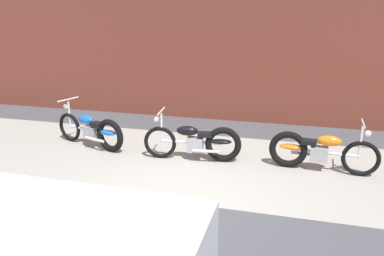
# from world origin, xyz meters

# --- Properties ---
(ground_plane) EXTENTS (80.00, 80.00, 0.00)m
(ground_plane) POSITION_xyz_m (0.00, 0.00, 0.00)
(ground_plane) COLOR #47474C
(sidewalk_slab) EXTENTS (36.00, 3.50, 0.01)m
(sidewalk_slab) POSITION_xyz_m (0.00, 1.75, 0.00)
(sidewalk_slab) COLOR #9E998E
(sidewalk_slab) RESTS_ON ground
(brick_building_wall) EXTENTS (36.00, 0.50, 5.02)m
(brick_building_wall) POSITION_xyz_m (0.00, 5.20, 2.51)
(brick_building_wall) COLOR brown
(brick_building_wall) RESTS_ON ground
(motorcycle_blue) EXTENTS (1.94, 0.84, 1.03)m
(motorcycle_blue) POSITION_xyz_m (-2.52, 1.98, 0.40)
(motorcycle_blue) COLOR black
(motorcycle_blue) RESTS_ON ground
(motorcycle_black) EXTENTS (2.00, 0.58, 1.03)m
(motorcycle_black) POSITION_xyz_m (-0.07, 1.84, 0.40)
(motorcycle_black) COLOR black
(motorcycle_black) RESTS_ON ground
(motorcycle_orange) EXTENTS (2.01, 0.58, 1.03)m
(motorcycle_orange) POSITION_xyz_m (2.17, 1.91, 0.40)
(motorcycle_orange) COLOR black
(motorcycle_orange) RESTS_ON ground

